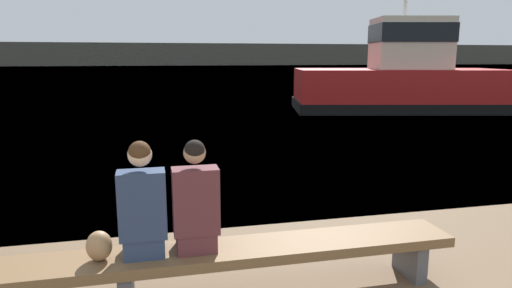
# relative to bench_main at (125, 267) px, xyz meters

# --- Properties ---
(water_surface) EXTENTS (240.00, 240.00, 0.00)m
(water_surface) POSITION_rel_bench_main_xyz_m (0.38, 121.68, -0.39)
(water_surface) COLOR #386084
(water_surface) RESTS_ON ground
(far_shoreline) EXTENTS (600.00, 12.00, 5.48)m
(far_shoreline) POSITION_rel_bench_main_xyz_m (0.38, 118.15, 2.36)
(far_shoreline) COLOR #4C4C42
(far_shoreline) RESTS_ON ground
(bench_main) EXTENTS (6.08, 0.53, 0.47)m
(bench_main) POSITION_rel_bench_main_xyz_m (0.00, 0.00, 0.00)
(bench_main) COLOR brown
(bench_main) RESTS_ON ground
(person_left) EXTENTS (0.40, 0.35, 1.02)m
(person_left) POSITION_rel_bench_main_xyz_m (0.17, -0.00, 0.54)
(person_left) COLOR navy
(person_left) RESTS_ON bench_main
(person_right) EXTENTS (0.40, 0.35, 1.01)m
(person_right) POSITION_rel_bench_main_xyz_m (0.62, -0.00, 0.53)
(person_right) COLOR #56282D
(person_right) RESTS_ON bench_main
(shopping_bag) EXTENTS (0.21, 0.21, 0.26)m
(shopping_bag) POSITION_rel_bench_main_xyz_m (-0.20, -0.01, 0.22)
(shopping_bag) COLOR #9E754C
(shopping_bag) RESTS_ON bench_main
(tugboat_red) EXTENTS (8.96, 5.43, 7.12)m
(tugboat_red) POSITION_rel_bench_main_xyz_m (10.27, 13.11, 0.78)
(tugboat_red) COLOR #A81919
(tugboat_red) RESTS_ON water_surface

